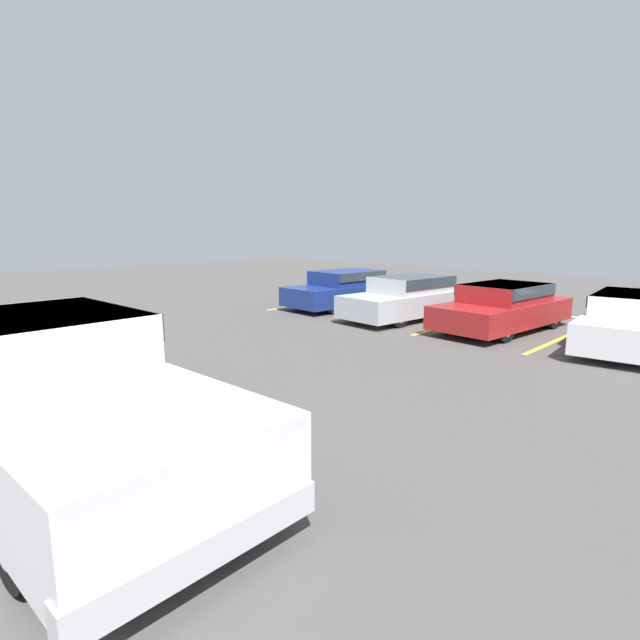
{
  "coord_description": "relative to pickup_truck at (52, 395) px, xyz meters",
  "views": [
    {
      "loc": [
        5.3,
        -1.15,
        2.7
      ],
      "look_at": [
        -1.13,
        5.5,
        1.0
      ],
      "focal_mm": 28.0,
      "sensor_mm": 36.0,
      "label": 1
    }
  ],
  "objects": [
    {
      "name": "ground_plane",
      "position": [
        0.54,
        -0.59,
        -0.88
      ],
      "size": [
        60.0,
        60.0,
        0.0
      ],
      "primitive_type": "plane",
      "color": "#4C4947"
    },
    {
      "name": "stall_stripe_a",
      "position": [
        -6.93,
        11.04,
        -0.87
      ],
      "size": [
        0.12,
        4.29,
        0.01
      ],
      "primitive_type": "cube",
      "color": "yellow",
      "rests_on": "ground_plane"
    },
    {
      "name": "stall_stripe_b",
      "position": [
        -4.04,
        11.04,
        -0.87
      ],
      "size": [
        0.12,
        4.29,
        0.01
      ],
      "primitive_type": "cube",
      "color": "yellow",
      "rests_on": "ground_plane"
    },
    {
      "name": "stall_stripe_c",
      "position": [
        -1.16,
        11.04,
        -0.87
      ],
      "size": [
        0.12,
        4.29,
        0.01
      ],
      "primitive_type": "cube",
      "color": "yellow",
      "rests_on": "ground_plane"
    },
    {
      "name": "stall_stripe_d",
      "position": [
        1.72,
        11.04,
        -0.87
      ],
      "size": [
        0.12,
        4.29,
        0.01
      ],
      "primitive_type": "cube",
      "color": "yellow",
      "rests_on": "ground_plane"
    },
    {
      "name": "pickup_truck",
      "position": [
        0.0,
        0.0,
        0.0
      ],
      "size": [
        6.1,
        2.26,
        1.75
      ],
      "rotation": [
        0.0,
        0.0,
        0.02
      ],
      "color": "silver",
      "rests_on": "ground_plane"
    },
    {
      "name": "parked_sedan_a",
      "position": [
        -5.5,
        11.26,
        -0.2
      ],
      "size": [
        2.09,
        4.5,
        1.27
      ],
      "rotation": [
        0.0,
        0.0,
        -1.64
      ],
      "color": "navy",
      "rests_on": "ground_plane"
    },
    {
      "name": "parked_sedan_b",
      "position": [
        -2.64,
        10.95,
        -0.2
      ],
      "size": [
        2.13,
        4.75,
        1.28
      ],
      "rotation": [
        0.0,
        0.0,
        -1.66
      ],
      "color": "#B7BABF",
      "rests_on": "ground_plane"
    },
    {
      "name": "parked_sedan_c",
      "position": [
        0.19,
        11.15,
        -0.21
      ],
      "size": [
        2.18,
        4.55,
        1.25
      ],
      "rotation": [
        0.0,
        0.0,
        -1.65
      ],
      "color": "maroon",
      "rests_on": "ground_plane"
    },
    {
      "name": "parked_sedan_d",
      "position": [
        3.25,
        11.24,
        -0.21
      ],
      "size": [
        2.31,
        4.82,
        1.26
      ],
      "rotation": [
        0.0,
        0.0,
        -1.47
      ],
      "color": "silver",
      "rests_on": "ground_plane"
    },
    {
      "name": "wheel_stop_curb",
      "position": [
        0.51,
        13.85,
        -0.81
      ],
      "size": [
        1.92,
        0.2,
        0.14
      ],
      "primitive_type": "cube",
      "color": "#B7B2A8",
      "rests_on": "ground_plane"
    }
  ]
}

